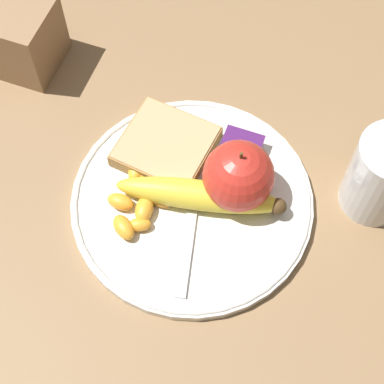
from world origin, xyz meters
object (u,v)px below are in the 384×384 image
Objects in this scene: apple at (238,176)px; bread_slice at (166,146)px; banana at (201,197)px; jam_packet at (241,148)px; juice_glass at (382,177)px; condiment_caddy at (21,37)px; plate at (192,201)px; fork at (193,207)px.

bread_slice is (-0.10, 0.03, -0.03)m from apple.
jam_packet is (0.02, 0.08, -0.01)m from banana.
juice_glass is at bearing 0.02° from jam_packet.
juice_glass is at bearing -5.58° from condiment_caddy.
bread_slice is at bearing 140.30° from banana.
bread_slice is (-0.05, 0.05, 0.02)m from plate.
juice_glass is 0.22m from fork.
banana reaches higher than plate.
banana is 0.09m from jam_packet.
plate is 0.22m from juice_glass.
condiment_caddy is at bearing 161.52° from bread_slice.
juice_glass is 1.18× the size of condiment_caddy.
condiment_caddy is at bearing 156.13° from banana.
plate is 3.05× the size of condiment_caddy.
condiment_caddy is at bearing 171.53° from jam_packet.
apple is 0.97× the size of condiment_caddy.
apple is at bearing 38.64° from banana.
fork is 2.01× the size of condiment_caddy.
banana is at bearing -156.08° from juice_glass.
jam_packet is (0.03, 0.09, 0.01)m from fork.
fork is (-0.01, -0.01, -0.02)m from banana.
juice_glass is at bearing -77.93° from fork.
jam_packet is at bearing -8.47° from condiment_caddy.
fork is (-0.04, -0.04, -0.04)m from apple.
plate is 0.31m from condiment_caddy.
plate is at bearing 12.85° from fork.
juice_glass reaches higher than jam_packet.
jam_packet is at bearing 102.79° from apple.
banana is at bearing -23.87° from condiment_caddy.
apple is at bearing -160.06° from juice_glass.
juice_glass is 0.56× the size of banana.
bread_slice reaches higher than plate.
banana is 0.08m from bread_slice.
bread_slice is at bearing -173.25° from juice_glass.
juice_glass reaches higher than fork.
apple is 0.34m from condiment_caddy.
condiment_caddy is (-0.29, 0.14, 0.03)m from fork.
jam_packet reaches higher than plate.
apple is at bearing -62.54° from fork.
jam_packet is 0.32m from condiment_caddy.
plate is at bearing -44.80° from bread_slice.
condiment_caddy reaches higher than fork.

